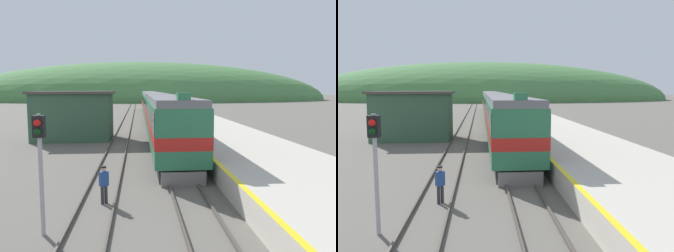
% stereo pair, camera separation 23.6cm
% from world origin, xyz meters
% --- Properties ---
extents(track_main, '(1.52, 180.00, 0.16)m').
position_xyz_m(track_main, '(0.00, 70.00, 0.08)').
color(track_main, '#4C443D').
rests_on(track_main, ground).
extents(track_siding, '(1.52, 180.00, 0.16)m').
position_xyz_m(track_siding, '(-3.95, 70.00, 0.08)').
color(track_siding, '#4C443D').
rests_on(track_siding, ground).
extents(platform, '(7.04, 140.00, 1.09)m').
position_xyz_m(platform, '(5.20, 50.00, 0.54)').
color(platform, '#BCB5A5').
rests_on(platform, ground).
extents(distant_hills, '(162.28, 73.03, 32.67)m').
position_xyz_m(distant_hills, '(0.00, 144.92, 0.00)').
color(distant_hills, '#477A42').
rests_on(distant_hills, ground).
extents(station_shed, '(7.60, 5.09, 4.63)m').
position_xyz_m(station_shed, '(-8.41, 31.13, 2.33)').
color(station_shed, '#385B42').
rests_on(station_shed, ground).
extents(express_train_lead_car, '(2.93, 19.03, 4.65)m').
position_xyz_m(express_train_lead_car, '(0.00, 24.08, 2.35)').
color(express_train_lead_car, black).
rests_on(express_train_lead_car, ground).
extents(carriage_second, '(2.92, 21.78, 4.29)m').
position_xyz_m(carriage_second, '(0.00, 45.60, 2.33)').
color(carriage_second, black).
rests_on(carriage_second, ground).
extents(carriage_third, '(2.92, 21.78, 4.29)m').
position_xyz_m(carriage_third, '(0.00, 68.26, 2.33)').
color(carriage_third, black).
rests_on(carriage_third, ground).
extents(signal_post_siding, '(0.36, 0.42, 4.05)m').
position_xyz_m(signal_post_siding, '(-5.39, 9.96, 2.90)').
color(signal_post_siding, '#9E9EA3').
rests_on(signal_post_siding, ground).
extents(track_worker, '(0.42, 0.38, 1.63)m').
position_xyz_m(track_worker, '(-3.68, 12.81, 0.92)').
color(track_worker, '#2D2D33').
rests_on(track_worker, ground).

